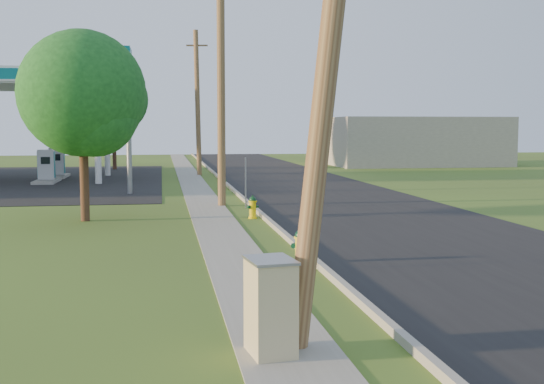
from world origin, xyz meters
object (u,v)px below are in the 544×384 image
object	(u,v)px
utility_pole_near	(333,9)
tree_lot	(115,102)
price_pylon	(128,79)
tree_verge	(85,98)
fuel_pump_se	(57,166)
utility_pole_far	(198,102)
hydrant_near	(300,246)
utility_cabinet	(270,307)
utility_pole_mid	(221,82)
hydrant_far	(223,181)
fuel_pump_ne	(46,170)
hydrant_mid	(253,207)

from	to	relation	value
utility_pole_near	tree_lot	distance (m)	43.34
price_pylon	tree_verge	world-z (taller)	price_pylon
utility_pole_near	fuel_pump_se	size ratio (longest dim) A/B	2.96
utility_pole_far	price_pylon	xyz separation A→B (m)	(-3.90, -12.50, 0.63)
price_pylon	hydrant_near	size ratio (longest dim) A/B	8.28
utility_pole_near	fuel_pump_se	distance (m)	36.34
utility_pole_far	utility_cabinet	distance (m)	36.50
hydrant_near	utility_pole_near	bearing A→B (deg)	-97.44
price_pylon	utility_cabinet	world-z (taller)	price_pylon
utility_pole_mid	fuel_pump_se	distance (m)	19.65
utility_pole_far	tree_verge	bearing A→B (deg)	-102.62
fuel_pump_se	tree_lot	world-z (taller)	tree_lot
fuel_pump_se	tree_verge	xyz separation A→B (m)	(4.02, -20.79, 3.41)
hydrant_far	utility_cabinet	world-z (taller)	utility_cabinet
utility_pole_far	fuel_pump_se	size ratio (longest dim) A/B	2.97
utility_cabinet	tree_lot	bearing A→B (deg)	96.44
price_pylon	hydrant_far	bearing A→B (deg)	26.54
fuel_pump_se	utility_cabinet	xyz separation A→B (m)	(7.98, -35.26, -0.03)
hydrant_far	tree_lot	bearing A→B (deg)	110.82
tree_lot	hydrant_far	world-z (taller)	tree_lot
utility_pole_mid	fuel_pump_ne	size ratio (longest dim) A/B	3.06
utility_pole_near	hydrant_far	world-z (taller)	utility_pole_near
fuel_pump_se	tree_verge	size ratio (longest dim) A/B	0.50
price_pylon	hydrant_far	xyz separation A→B (m)	(4.62, 2.31, -5.04)
tree_lot	hydrant_mid	bearing A→B (deg)	-77.31
hydrant_near	utility_pole_far	bearing A→B (deg)	91.49
utility_pole_near	utility_pole_far	world-z (taller)	utility_pole_far
utility_pole_mid	utility_cabinet	size ratio (longest dim) A/B	7.14
fuel_pump_ne	utility_pole_mid	bearing A→B (deg)	-55.60
tree_verge	hydrant_mid	world-z (taller)	tree_verge
utility_pole_far	tree_verge	distance (m)	22.34
price_pylon	utility_cabinet	distance (m)	24.41
utility_pole_near	tree_verge	size ratio (longest dim) A/B	1.48
hydrant_near	hydrant_mid	size ratio (longest dim) A/B	1.02
fuel_pump_se	hydrant_far	distance (m)	13.31
utility_pole_far	hydrant_near	bearing A→B (deg)	-88.51
price_pylon	tree_lot	size ratio (longest dim) A/B	0.88
utility_pole_far	utility_pole_near	bearing A→B (deg)	-90.00
utility_pole_near	tree_verge	distance (m)	15.04
fuel_pump_se	utility_pole_far	bearing A→B (deg)	6.41
fuel_pump_ne	tree_lot	size ratio (longest dim) A/B	0.41
price_pylon	hydrant_near	bearing A→B (deg)	-75.04
hydrant_far	tree_verge	bearing A→B (deg)	-115.78
tree_verge	tree_lot	world-z (taller)	tree_lot
fuel_pump_se	hydrant_mid	distance (m)	23.11
fuel_pump_se	price_pylon	bearing A→B (deg)	-66.50
fuel_pump_ne	fuel_pump_se	size ratio (longest dim) A/B	1.00
utility_pole_far	tree_lot	size ratio (longest dim) A/B	1.22
hydrant_mid	utility_cabinet	distance (m)	14.35
tree_lot	hydrant_near	world-z (taller)	tree_lot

